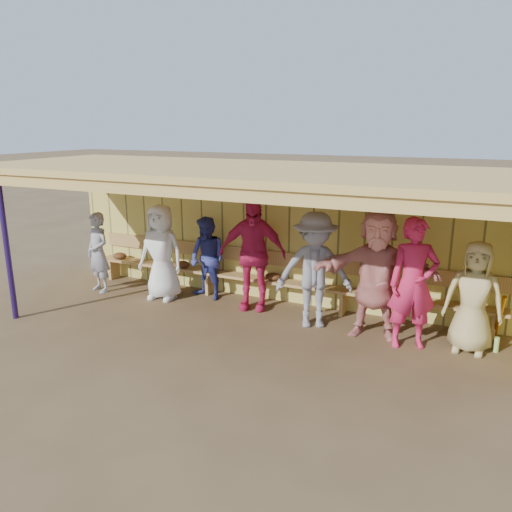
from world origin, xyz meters
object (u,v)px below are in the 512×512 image
(player_b, at_px, (161,252))
(player_c, at_px, (208,259))
(bench, at_px, (274,274))
(player_f, at_px, (376,274))
(player_g, at_px, (413,284))
(player_e, at_px, (314,270))
(player_h, at_px, (474,297))
(player_a, at_px, (98,252))
(player_d, at_px, (252,254))

(player_b, relative_size, player_c, 1.15)
(bench, bearing_deg, player_f, -19.99)
(player_b, bearing_deg, player_g, -7.61)
(player_f, height_order, bench, player_f)
(player_g, bearing_deg, player_e, 152.65)
(player_e, height_order, player_f, player_f)
(player_h, distance_m, bench, 3.37)
(player_h, bearing_deg, player_f, -176.14)
(player_e, bearing_deg, player_g, -28.31)
(player_a, xyz_separation_m, bench, (3.29, 0.82, -0.24))
(player_f, relative_size, player_h, 1.23)
(player_b, height_order, player_c, player_b)
(player_d, relative_size, player_e, 1.07)
(player_b, bearing_deg, player_e, -6.48)
(player_a, distance_m, player_e, 4.28)
(bench, bearing_deg, player_e, -36.39)
(player_e, xyz_separation_m, bench, (-0.99, 0.73, -0.39))
(player_a, relative_size, player_g, 0.81)
(player_g, distance_m, player_h, 0.83)
(player_b, xyz_separation_m, bench, (1.95, 0.65, -0.35))
(player_e, distance_m, player_g, 1.51)
(player_b, bearing_deg, player_h, -5.19)
(player_e, bearing_deg, bench, 120.16)
(player_b, relative_size, player_f, 0.89)
(player_d, bearing_deg, player_h, -18.26)
(player_d, distance_m, player_f, 2.19)
(player_g, relative_size, bench, 0.25)
(player_e, relative_size, player_h, 1.15)
(player_g, bearing_deg, player_b, 154.84)
(player_f, bearing_deg, player_h, -4.94)
(player_h, bearing_deg, player_c, 177.73)
(player_g, bearing_deg, bench, 138.55)
(player_d, relative_size, bench, 0.26)
(player_f, xyz_separation_m, player_h, (1.35, 0.03, -0.18))
(player_a, distance_m, player_c, 2.16)
(bench, bearing_deg, player_d, -119.32)
(player_a, bearing_deg, player_c, 30.69)
(player_c, bearing_deg, player_d, 8.57)
(player_h, bearing_deg, player_g, -164.60)
(player_c, distance_m, player_f, 3.16)
(player_a, xyz_separation_m, player_b, (1.34, 0.17, 0.11))
(player_a, xyz_separation_m, player_g, (5.78, -0.04, 0.18))
(player_d, distance_m, bench, 0.66)
(player_a, bearing_deg, player_b, 24.21)
(player_a, distance_m, player_g, 5.78)
(player_c, height_order, player_g, player_g)
(player_h, height_order, bench, player_h)
(player_e, bearing_deg, player_b, 155.00)
(player_a, relative_size, player_h, 0.96)
(player_d, relative_size, player_f, 1.00)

